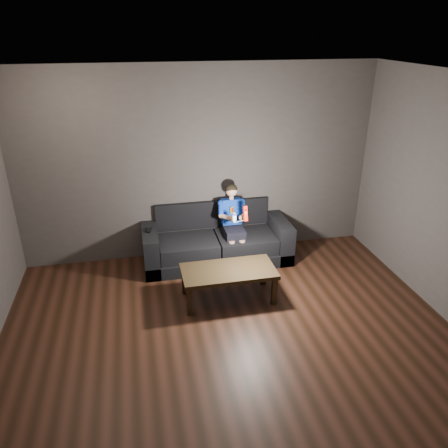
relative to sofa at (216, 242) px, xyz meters
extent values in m
plane|color=black|center=(-0.17, -2.22, -0.26)|extent=(5.00, 5.00, 0.00)
cube|color=#403A37|center=(-0.17, 0.28, 1.09)|extent=(5.00, 0.04, 2.70)
cube|color=beige|center=(-0.17, -2.22, 2.44)|extent=(5.00, 5.00, 0.02)
cube|color=black|center=(0.00, -0.03, -0.17)|extent=(2.07, 0.90, 0.18)
cube|color=black|center=(-0.41, -0.12, 0.03)|extent=(0.81, 0.63, 0.22)
cube|color=black|center=(0.41, -0.12, 0.03)|extent=(0.81, 0.63, 0.22)
cube|color=black|center=(0.00, 0.31, 0.34)|extent=(1.66, 0.21, 0.41)
cube|color=black|center=(-0.93, -0.03, 0.02)|extent=(0.21, 0.90, 0.57)
cube|color=black|center=(0.93, -0.03, 0.02)|extent=(0.21, 0.90, 0.57)
cube|color=black|center=(0.24, -0.14, 0.20)|extent=(0.27, 0.35, 0.13)
cube|color=#031DA2|center=(0.24, 0.04, 0.44)|extent=(0.27, 0.20, 0.38)
cube|color=#E5B408|center=(0.24, -0.04, 0.50)|extent=(0.08, 0.08, 0.09)
cube|color=#B7270E|center=(0.24, -0.04, 0.50)|extent=(0.05, 0.05, 0.06)
cylinder|color=#E4A580|center=(0.24, 0.04, 0.65)|extent=(0.06, 0.06, 0.05)
sphere|color=#E4A580|center=(0.24, 0.04, 0.76)|extent=(0.16, 0.16, 0.16)
ellipsoid|color=black|center=(0.24, 0.05, 0.78)|extent=(0.17, 0.17, 0.15)
cylinder|color=#031DA2|center=(0.07, -0.02, 0.51)|extent=(0.07, 0.21, 0.17)
cylinder|color=#031DA2|center=(0.40, -0.02, 0.51)|extent=(0.07, 0.21, 0.17)
cylinder|color=#E4A580|center=(0.12, -0.17, 0.47)|extent=(0.13, 0.22, 0.09)
cylinder|color=#E4A580|center=(0.36, -0.17, 0.47)|extent=(0.13, 0.22, 0.09)
sphere|color=#E4A580|center=(0.17, -0.25, 0.46)|extent=(0.08, 0.08, 0.08)
sphere|color=#E4A580|center=(0.31, -0.25, 0.46)|extent=(0.08, 0.08, 0.08)
cylinder|color=#E4A580|center=(0.16, -0.32, 0.00)|extent=(0.08, 0.08, 0.31)
cylinder|color=#E4A580|center=(0.31, -0.32, 0.00)|extent=(0.08, 0.08, 0.31)
cube|color=red|center=(0.31, -0.45, 0.61)|extent=(0.06, 0.08, 0.21)
cube|color=#6E1400|center=(0.31, -0.47, 0.67)|extent=(0.03, 0.01, 0.03)
cylinder|color=white|center=(0.31, -0.47, 0.60)|extent=(0.02, 0.01, 0.02)
ellipsoid|color=white|center=(0.17, -0.44, 0.56)|extent=(0.07, 0.09, 0.14)
cylinder|color=black|center=(0.17, -0.47, 0.61)|extent=(0.03, 0.01, 0.02)
cube|color=black|center=(-0.93, -0.08, 0.32)|extent=(0.07, 0.14, 0.03)
cube|color=black|center=(-0.93, -0.03, 0.33)|extent=(0.02, 0.02, 0.00)
cube|color=black|center=(-0.04, -1.05, 0.13)|extent=(1.14, 0.58, 0.05)
cube|color=black|center=(-0.56, -1.28, -0.08)|extent=(0.06, 0.06, 0.36)
cube|color=black|center=(0.47, -1.28, -0.08)|extent=(0.06, 0.06, 0.36)
cube|color=black|center=(-0.56, -0.82, -0.08)|extent=(0.06, 0.06, 0.36)
cube|color=black|center=(0.47, -0.82, -0.08)|extent=(0.06, 0.06, 0.36)
camera|label=1|loc=(-1.04, -5.53, 2.86)|focal=35.00mm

